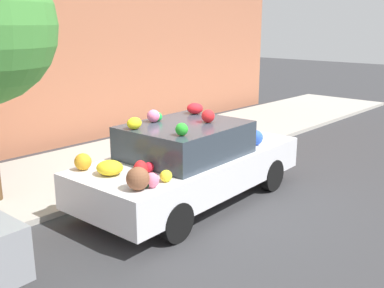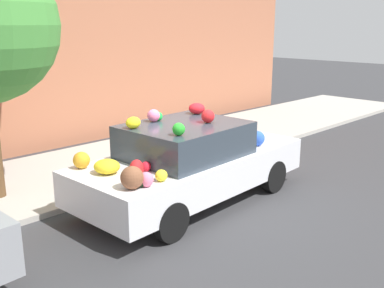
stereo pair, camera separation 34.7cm
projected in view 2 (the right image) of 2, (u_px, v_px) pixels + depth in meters
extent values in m
plane|color=#38383A|center=(192.00, 200.00, 7.89)|extent=(60.00, 60.00, 0.00)
cube|color=#B2ADA3|center=(105.00, 164.00, 9.74)|extent=(24.00, 3.20, 0.10)
cube|color=#B26B4C|center=(45.00, 37.00, 10.60)|extent=(18.00, 0.30, 5.40)
cylinder|color=#B2B2B7|center=(222.00, 136.00, 10.87)|extent=(0.20, 0.20, 0.55)
sphere|color=#B2B2B7|center=(223.00, 122.00, 10.79)|extent=(0.18, 0.18, 0.18)
cube|color=silver|center=(192.00, 169.00, 7.75)|extent=(4.37, 1.98, 0.57)
cube|color=#333D47|center=(185.00, 140.00, 7.48)|extent=(2.00, 1.65, 0.54)
cylinder|color=black|center=(206.00, 159.00, 9.30)|extent=(0.60, 0.21, 0.59)
cylinder|color=black|center=(273.00, 176.00, 8.24)|extent=(0.60, 0.21, 0.59)
cylinder|color=black|center=(102.00, 193.00, 7.41)|extent=(0.60, 0.21, 0.59)
cylinder|color=black|center=(171.00, 222.00, 6.35)|extent=(0.60, 0.21, 0.59)
sphere|color=green|center=(179.00, 129.00, 6.61)|extent=(0.26, 0.26, 0.19)
ellipsoid|color=red|center=(197.00, 108.00, 8.21)|extent=(0.38, 0.39, 0.20)
sphere|color=black|center=(140.00, 182.00, 6.05)|extent=(0.18, 0.18, 0.15)
sphere|color=blue|center=(257.00, 138.00, 8.11)|extent=(0.38, 0.38, 0.27)
ellipsoid|color=pink|center=(146.00, 179.00, 6.07)|extent=(0.22, 0.24, 0.21)
ellipsoid|color=red|center=(136.00, 169.00, 6.39)|extent=(0.38, 0.38, 0.27)
sphere|color=green|center=(158.00, 116.00, 7.63)|extent=(0.15, 0.15, 0.15)
ellipsoid|color=blue|center=(245.00, 130.00, 8.89)|extent=(0.27, 0.30, 0.20)
sphere|color=red|center=(146.00, 167.00, 6.71)|extent=(0.20, 0.20, 0.15)
sphere|color=pink|center=(154.00, 115.00, 7.55)|extent=(0.22, 0.22, 0.21)
ellipsoid|color=yellow|center=(107.00, 166.00, 6.61)|extent=(0.46, 0.48, 0.21)
sphere|color=green|center=(227.00, 140.00, 8.26)|extent=(0.21, 0.21, 0.15)
ellipsoid|color=yellow|center=(133.00, 123.00, 7.07)|extent=(0.29, 0.25, 0.18)
ellipsoid|color=yellow|center=(161.00, 176.00, 6.28)|extent=(0.19, 0.17, 0.17)
sphere|color=red|center=(208.00, 116.00, 7.46)|extent=(0.31, 0.31, 0.22)
sphere|color=green|center=(200.00, 132.00, 8.80)|extent=(0.21, 0.21, 0.16)
sphere|color=gold|center=(81.00, 160.00, 6.84)|extent=(0.36, 0.36, 0.26)
sphere|color=brown|center=(132.00, 178.00, 5.97)|extent=(0.41, 0.41, 0.32)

